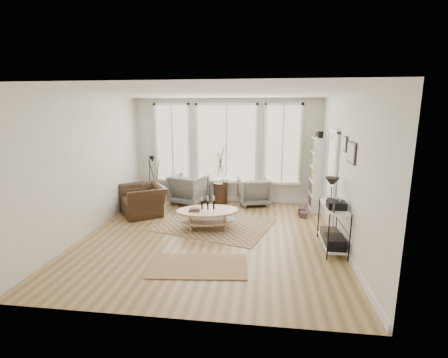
# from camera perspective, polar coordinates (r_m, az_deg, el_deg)

# --- Properties ---
(room) EXTENTS (5.50, 5.54, 2.90)m
(room) POSITION_cam_1_polar(r_m,az_deg,el_deg) (6.50, -2.22, 1.80)
(room) COLOR #A78452
(room) RESTS_ON ground
(bay_window) EXTENTS (4.14, 0.12, 2.24)m
(bay_window) POSITION_cam_1_polar(r_m,az_deg,el_deg) (9.11, 0.43, 5.93)
(bay_window) COLOR tan
(bay_window) RESTS_ON ground
(door) EXTENTS (0.09, 1.06, 2.22)m
(door) POSITION_cam_1_polar(r_m,az_deg,el_deg) (7.72, 18.28, 0.55)
(door) COLOR silver
(door) RESTS_ON ground
(bookcase) EXTENTS (0.31, 0.85, 2.06)m
(bookcase) POSITION_cam_1_polar(r_m,az_deg,el_deg) (8.76, 16.05, 0.90)
(bookcase) COLOR white
(bookcase) RESTS_ON ground
(low_shelf) EXTENTS (0.38, 1.08, 1.30)m
(low_shelf) POSITION_cam_1_polar(r_m,az_deg,el_deg) (6.46, 18.64, -7.28)
(low_shelf) COLOR white
(low_shelf) RESTS_ON ground
(wall_art) EXTENTS (0.04, 0.88, 0.44)m
(wall_art) POSITION_cam_1_polar(r_m,az_deg,el_deg) (6.23, 21.22, 4.75)
(wall_art) COLOR black
(wall_art) RESTS_ON ground
(rug_main) EXTENTS (2.88, 2.47, 0.01)m
(rug_main) POSITION_cam_1_polar(r_m,az_deg,el_deg) (7.50, -1.77, -8.02)
(rug_main) COLOR brown
(rug_main) RESTS_ON ground
(rug_runner) EXTENTS (1.71, 1.06, 0.01)m
(rug_runner) POSITION_cam_1_polar(r_m,az_deg,el_deg) (5.66, -4.54, -14.97)
(rug_runner) COLOR brown
(rug_runner) RESTS_ON ground
(coffee_table) EXTENTS (1.51, 1.12, 0.63)m
(coffee_table) POSITION_cam_1_polar(r_m,az_deg,el_deg) (7.18, -2.98, -6.17)
(coffee_table) COLOR tan
(coffee_table) RESTS_ON ground
(armchair_left) EXTENTS (1.13, 1.14, 0.82)m
(armchair_left) POSITION_cam_1_polar(r_m,az_deg,el_deg) (9.12, -6.18, -1.76)
(armchair_left) COLOR slate
(armchair_left) RESTS_ON ground
(armchair_right) EXTENTS (0.98, 1.00, 0.75)m
(armchair_right) POSITION_cam_1_polar(r_m,az_deg,el_deg) (9.01, 5.23, -2.17)
(armchair_right) COLOR slate
(armchair_right) RESTS_ON ground
(side_table) EXTENTS (0.39, 0.39, 1.64)m
(side_table) POSITION_cam_1_polar(r_m,az_deg,el_deg) (8.99, -0.63, 0.57)
(side_table) COLOR #342013
(side_table) RESTS_ON ground
(vase) EXTENTS (0.24, 0.24, 0.24)m
(vase) POSITION_cam_1_polar(r_m,az_deg,el_deg) (8.99, 0.22, 0.05)
(vase) COLOR silver
(vase) RESTS_ON side_table
(accent_chair) EXTENTS (1.48, 1.45, 0.73)m
(accent_chair) POSITION_cam_1_polar(r_m,az_deg,el_deg) (8.40, -14.05, -3.62)
(accent_chair) COLOR #342013
(accent_chair) RESTS_ON ground
(tripod_camera) EXTENTS (0.47, 0.47, 1.34)m
(tripod_camera) POSITION_cam_1_polar(r_m,az_deg,el_deg) (9.27, -12.30, -0.44)
(tripod_camera) COLOR black
(tripod_camera) RESTS_ON ground
(book_stack_near) EXTENTS (0.23, 0.28, 0.17)m
(book_stack_near) POSITION_cam_1_polar(r_m,az_deg,el_deg) (8.46, 13.60, -5.46)
(book_stack_near) COLOR maroon
(book_stack_near) RESTS_ON ground
(book_stack_far) EXTENTS (0.21, 0.24, 0.14)m
(book_stack_far) POSITION_cam_1_polar(r_m,az_deg,el_deg) (8.22, 13.78, -6.10)
(book_stack_far) COLOR maroon
(book_stack_far) RESTS_ON ground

